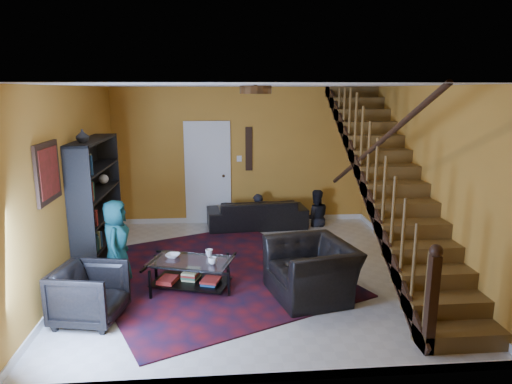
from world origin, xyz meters
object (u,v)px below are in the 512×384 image
armchair_right (311,270)px  coffee_table (191,273)px  sofa (257,213)px  bookshelf (98,204)px  armchair_left (90,294)px

armchair_right → coffee_table: bearing=-115.6°
sofa → coffee_table: size_ratio=1.59×
bookshelf → coffee_table: 2.05m
bookshelf → armchair_left: size_ratio=2.61×
bookshelf → armchair_left: bearing=-79.8°
armchair_left → armchair_right: bearing=-69.6°
sofa → bookshelf: bearing=27.5°
sofa → armchair_right: size_ratio=1.73×
sofa → armchair_right: armchair_right is taller
sofa → coffee_table: bearing=63.0°
armchair_right → bookshelf: bearing=-129.4°
sofa → armchair_left: size_ratio=2.60×
bookshelf → coffee_table: bookshelf is taller
armchair_right → coffee_table: armchair_right is taller
sofa → coffee_table: 3.11m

